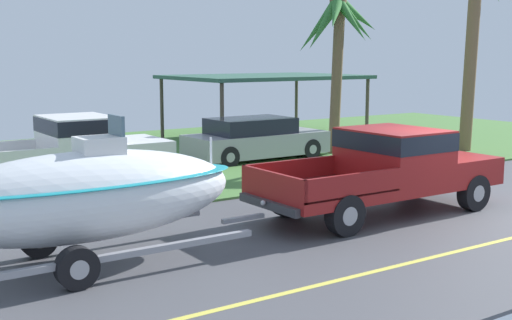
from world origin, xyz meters
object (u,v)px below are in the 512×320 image
Objects in this scene: pickup_truck_towing at (392,166)px; parked_pickup_background at (76,147)px; carport_awning at (264,78)px; palm_tree_near_right at (474,0)px; parked_sedan_near at (255,139)px; boat_on_trailer at (84,196)px; palm_tree_mid at (337,31)px.

pickup_truck_towing is 1.05× the size of parked_pickup_background.
palm_tree_near_right reaches higher than carport_awning.
pickup_truck_towing is 1.27× the size of parked_sedan_near.
parked_sedan_near is at bearing 78.13° from pickup_truck_towing.
carport_awning is (4.91, 11.93, 1.45)m from pickup_truck_towing.
carport_awning reaches higher than boat_on_trailer.
palm_tree_near_right is (15.64, 5.05, 4.04)m from boat_on_trailer.
parked_pickup_background is 0.81× the size of palm_tree_near_right.
boat_on_trailer is (-6.85, -0.00, 0.15)m from pickup_truck_towing.
parked_sedan_near is 5.64m from carport_awning.
boat_on_trailer reaches higher than parked_pickup_background.
carport_awning reaches higher than parked_pickup_background.
parked_pickup_background is at bearing -177.08° from palm_tree_mid.
palm_tree_mid is (4.51, 7.11, 3.15)m from pickup_truck_towing.
boat_on_trailer is 1.12× the size of parked_pickup_background.
parked_pickup_background is at bearing -151.08° from carport_awning.
palm_tree_near_right is (13.46, -1.60, 4.18)m from parked_pickup_background.
parked_pickup_background reaches higher than parked_sedan_near.
palm_tree_mid is (-0.40, -4.82, 1.70)m from carport_awning.
palm_tree_near_right is 4.87m from palm_tree_mid.
parked_pickup_background is 1.21× the size of parked_sedan_near.
carport_awning is 1.04× the size of palm_tree_near_right.
pickup_truck_towing is at bearing -122.37° from palm_tree_mid.
palm_tree_mid reaches higher than boat_on_trailer.
parked_pickup_background is 11.03m from carport_awning.
palm_tree_mid is (-4.29, 2.07, -1.04)m from palm_tree_near_right.
parked_pickup_background is (2.18, 6.64, -0.15)m from boat_on_trailer.
palm_tree_mid is at bearing 57.63° from pickup_truck_towing.
palm_tree_mid is at bearing 32.06° from boat_on_trailer.
pickup_truck_towing is 1.08× the size of palm_tree_mid.
palm_tree_mid is at bearing 154.27° from palm_tree_near_right.
palm_tree_mid is (9.17, 0.47, 3.14)m from parked_pickup_background.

